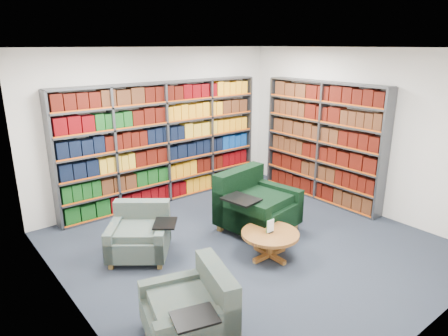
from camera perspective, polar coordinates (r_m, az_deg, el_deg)
room_shell at (r=5.51m, az=3.90°, el=2.03°), size 5.02×5.02×2.82m
bookshelf_back at (r=7.42m, az=-8.43°, el=3.48°), size 4.00×0.28×2.20m
bookshelf_right at (r=7.66m, az=13.85°, el=3.59°), size 0.28×2.50×2.20m
chair_teal_left at (r=5.79m, az=-11.85°, el=-9.34°), size 1.10×1.10×0.72m
chair_green_right at (r=6.39m, az=4.15°, el=-5.48°), size 1.30×1.18×0.94m
chair_teal_front at (r=4.23m, az=-4.16°, el=-19.76°), size 1.01×1.07×0.74m
coffee_table at (r=5.61m, az=6.60°, el=-9.83°), size 0.80×0.80×0.56m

